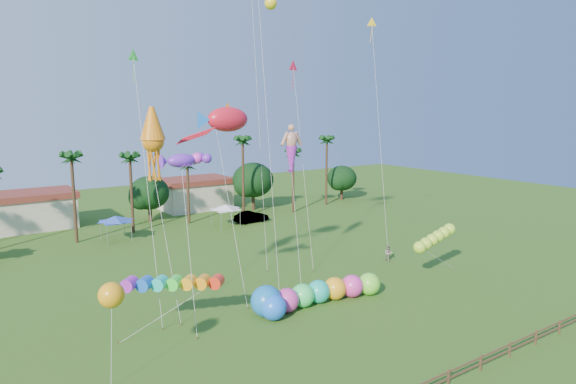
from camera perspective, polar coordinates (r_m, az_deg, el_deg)
ground at (r=35.95m, az=9.50°, el=-16.52°), size 160.00×160.00×0.00m
tree_line at (r=72.86m, az=-13.02°, el=0.18°), size 69.46×8.91×11.00m
buildings_row at (r=76.81m, az=-19.24°, el=-1.36°), size 35.00×7.00×4.00m
tent_row at (r=62.97m, az=-18.46°, el=-2.90°), size 31.00×4.00×0.60m
fence at (r=32.15m, az=17.42°, el=-18.91°), size 36.12×0.12×1.00m
car_b at (r=70.64m, az=-4.09°, el=-2.77°), size 4.77×1.73×1.56m
spectator_b at (r=54.01m, az=11.09°, el=-6.69°), size 0.98×1.02×1.66m
caterpillar_inflatable at (r=41.64m, az=2.81°, el=-11.18°), size 11.82×3.32×2.41m
blue_ball at (r=38.98m, az=-1.65°, el=-12.68°), size 1.97×1.97×1.97m
rainbow_tube at (r=37.51m, az=-10.38°, el=-10.28°), size 8.52×4.69×3.59m
green_worm at (r=47.82m, az=14.41°, el=-5.98°), size 8.88×3.52×3.87m
orange_ball_kite at (r=30.43m, az=-19.04°, el=-10.78°), size 1.68×1.68×6.13m
merman_kite at (r=48.35m, az=0.38°, el=4.41°), size 3.11×5.31×13.68m
fish_kite at (r=43.22m, az=-6.71°, el=8.02°), size 5.75×6.85×15.79m
squid_kite at (r=39.46m, az=-14.78°, el=5.49°), size 1.89×4.67×15.81m
lobster_kite at (r=38.65m, az=-11.76°, el=3.44°), size 4.04×6.19×12.50m
delta_kite_red at (r=51.61m, az=0.62°, el=13.46°), size 1.41×4.71×20.23m
delta_kite_yellow at (r=56.15m, az=9.33°, el=17.49°), size 1.72×4.90×24.80m
delta_kite_green at (r=39.66m, az=-16.74°, el=13.64°), size 1.12×4.65×19.82m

